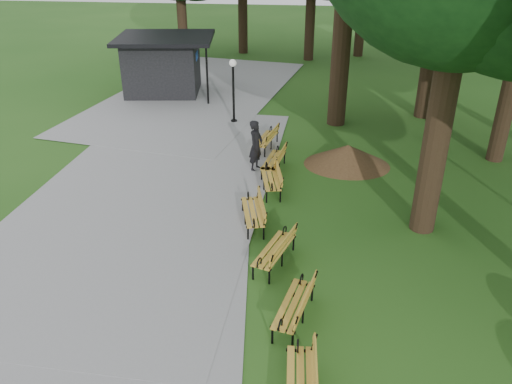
# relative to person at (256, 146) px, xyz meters

# --- Properties ---
(ground) EXTENTS (100.00, 100.00, 0.00)m
(ground) POSITION_rel_person_xyz_m (0.57, -4.89, -0.93)
(ground) COLOR #225117
(ground) RESTS_ON ground
(path) EXTENTS (12.00, 38.00, 0.06)m
(path) POSITION_rel_person_xyz_m (-3.43, -1.89, -0.90)
(path) COLOR gray
(path) RESTS_ON ground
(person) EXTENTS (0.64, 0.79, 1.87)m
(person) POSITION_rel_person_xyz_m (0.00, 0.00, 0.00)
(person) COLOR black
(person) RESTS_ON ground
(kiosk) EXTENTS (5.26, 4.73, 2.99)m
(kiosk) POSITION_rel_person_xyz_m (-6.01, 9.12, 0.56)
(kiosk) COLOR black
(kiosk) RESTS_ON ground
(lamp_post) EXTENTS (0.32, 0.32, 2.82)m
(lamp_post) POSITION_rel_person_xyz_m (-1.60, 4.98, 1.12)
(lamp_post) COLOR black
(lamp_post) RESTS_ON ground
(dirt_mound) EXTENTS (2.64, 2.64, 0.79)m
(dirt_mound) POSITION_rel_person_xyz_m (3.28, 0.83, -0.54)
(dirt_mound) COLOR #47301C
(dirt_mound) RESTS_ON ground
(bench_0) EXTENTS (0.74, 1.93, 0.88)m
(bench_0) POSITION_rel_person_xyz_m (2.04, -10.05, -0.49)
(bench_0) COLOR gold
(bench_0) RESTS_ON ground
(bench_1) EXTENTS (1.05, 1.99, 0.88)m
(bench_1) POSITION_rel_person_xyz_m (1.79, -7.90, -0.49)
(bench_1) COLOR gold
(bench_1) RESTS_ON ground
(bench_2) EXTENTS (1.19, 2.00, 0.88)m
(bench_2) POSITION_rel_person_xyz_m (1.18, -5.78, -0.49)
(bench_2) COLOR gold
(bench_2) RESTS_ON ground
(bench_3) EXTENTS (1.06, 2.00, 0.88)m
(bench_3) POSITION_rel_person_xyz_m (0.38, -3.88, -0.49)
(bench_3) COLOR gold
(bench_3) RESTS_ON ground
(bench_4) EXTENTS (1.02, 1.99, 0.88)m
(bench_4) POSITION_rel_person_xyz_m (0.68, -1.61, -0.49)
(bench_4) COLOR gold
(bench_4) RESTS_ON ground
(bench_5) EXTENTS (0.92, 1.97, 0.88)m
(bench_5) POSITION_rel_person_xyz_m (0.64, -0.10, -0.49)
(bench_5) COLOR gold
(bench_5) RESTS_ON ground
(bench_6) EXTENTS (1.02, 1.99, 0.88)m
(bench_6) POSITION_rel_person_xyz_m (0.16, 1.96, -0.49)
(bench_6) COLOR gold
(bench_6) RESTS_ON ground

